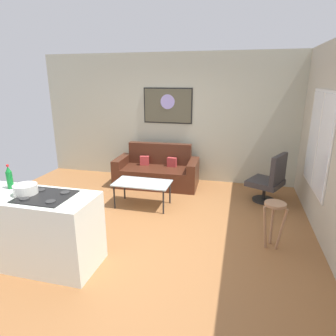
{
  "coord_description": "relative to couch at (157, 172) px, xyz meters",
  "views": [
    {
      "loc": [
        1.41,
        -3.98,
        2.23
      ],
      "look_at": [
        0.17,
        0.9,
        0.7
      ],
      "focal_mm": 31.08,
      "sensor_mm": 36.0,
      "label": 1
    }
  ],
  "objects": [
    {
      "name": "ground",
      "position": [
        0.32,
        -1.85,
        -0.31
      ],
      "size": [
        6.4,
        6.4,
        0.04
      ],
      "primitive_type": "cube",
      "color": "#976136"
    },
    {
      "name": "back_wall",
      "position": [
        0.32,
        0.58,
        1.11
      ],
      "size": [
        6.4,
        0.05,
        2.8
      ],
      "primitive_type": "cube",
      "color": "#B2B39E",
      "rests_on": "ground"
    },
    {
      "name": "right_wall",
      "position": [
        2.94,
        -1.55,
        1.11
      ],
      "size": [
        0.05,
        6.4,
        2.8
      ],
      "primitive_type": "cube",
      "color": "#B7B09B",
      "rests_on": "ground"
    },
    {
      "name": "couch",
      "position": [
        0.0,
        0.0,
        0.0
      ],
      "size": [
        1.8,
        0.89,
        0.88
      ],
      "color": "#472316",
      "rests_on": "ground"
    },
    {
      "name": "coffee_table",
      "position": [
        0.06,
        -1.15,
        0.13
      ],
      "size": [
        1.01,
        0.56,
        0.46
      ],
      "color": "silver",
      "rests_on": "ground"
    },
    {
      "name": "armchair",
      "position": [
        2.31,
        -0.41,
        0.16
      ],
      "size": [
        0.77,
        0.78,
        0.95
      ],
      "color": "black",
      "rests_on": "ground"
    },
    {
      "name": "bar_stool",
      "position": [
        2.24,
        -2.02,
        0.2
      ],
      "size": [
        0.33,
        0.32,
        0.66
      ],
      "color": "#A17453",
      "rests_on": "ground"
    },
    {
      "name": "kitchen_counter",
      "position": [
        -0.77,
        -3.11,
        0.17
      ],
      "size": [
        1.8,
        0.67,
        0.94
      ],
      "color": "white",
      "rests_on": "ground"
    },
    {
      "name": "soda_bottle_2",
      "position": [
        -1.05,
        -2.97,
        0.76
      ],
      "size": [
        0.07,
        0.07,
        0.31
      ],
      "color": "#14762C",
      "rests_on": "kitchen_counter"
    },
    {
      "name": "mixing_bowl",
      "position": [
        -0.72,
        -3.1,
        0.68
      ],
      "size": [
        0.28,
        0.28,
        0.13
      ],
      "color": "silver",
      "rests_on": "kitchen_counter"
    },
    {
      "name": "wall_painting",
      "position": [
        0.1,
        0.53,
        1.39
      ],
      "size": [
        1.11,
        0.03,
        0.78
      ],
      "color": "black"
    },
    {
      "name": "window",
      "position": [
        2.9,
        -0.95,
        1.02
      ],
      "size": [
        0.03,
        1.41,
        1.56
      ],
      "color": "silver"
    }
  ]
}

